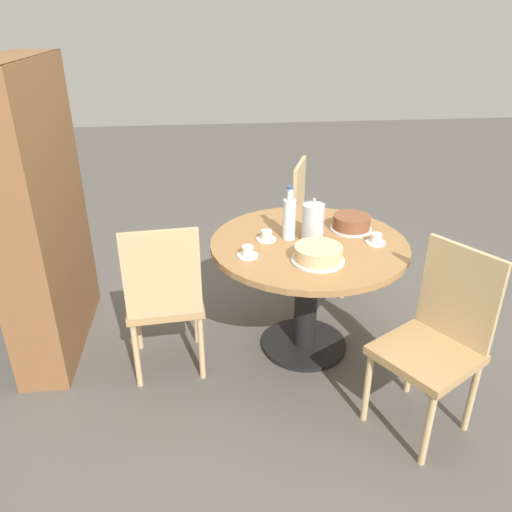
# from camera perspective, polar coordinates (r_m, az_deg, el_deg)

# --- Properties ---
(ground_plane) EXTENTS (14.00, 14.00, 0.00)m
(ground_plane) POSITION_cam_1_polar(r_m,az_deg,el_deg) (3.26, 5.46, -10.15)
(ground_plane) COLOR #56514C
(dining_table) EXTENTS (1.14, 1.14, 0.73)m
(dining_table) POSITION_cam_1_polar(r_m,az_deg,el_deg) (2.96, 5.92, -1.40)
(dining_table) COLOR black
(dining_table) RESTS_ON ground_plane
(chair_a) EXTENTS (0.45, 0.45, 0.96)m
(chair_a) POSITION_cam_1_polar(r_m,az_deg,el_deg) (2.82, -10.42, -4.55)
(chair_a) COLOR tan
(chair_a) RESTS_ON ground_plane
(chair_b) EXTENTS (0.58, 0.58, 0.96)m
(chair_b) POSITION_cam_1_polar(r_m,az_deg,el_deg) (2.59, 19.89, -8.91)
(chair_b) COLOR tan
(chair_b) RESTS_ON ground_plane
(chair_c) EXTENTS (0.54, 0.54, 0.96)m
(chair_c) POSITION_cam_1_polar(r_m,az_deg,el_deg) (3.76, 6.77, 3.78)
(chair_c) COLOR tan
(chair_c) RESTS_ON ground_plane
(bookshelf) EXTENTS (1.02, 0.28, 1.72)m
(bookshelf) POSITION_cam_1_polar(r_m,az_deg,el_deg) (3.15, -22.98, 4.14)
(bookshelf) COLOR brown
(bookshelf) RESTS_ON ground_plane
(coffee_pot) EXTENTS (0.13, 0.13, 0.26)m
(coffee_pot) POSITION_cam_1_polar(r_m,az_deg,el_deg) (2.86, 6.54, 3.96)
(coffee_pot) COLOR silver
(coffee_pot) RESTS_ON dining_table
(water_bottle) EXTENTS (0.07, 0.07, 0.32)m
(water_bottle) POSITION_cam_1_polar(r_m,az_deg,el_deg) (2.87, 3.82, 4.39)
(water_bottle) COLOR silver
(water_bottle) RESTS_ON dining_table
(cake_main) EXTENTS (0.28, 0.28, 0.09)m
(cake_main) POSITION_cam_1_polar(r_m,az_deg,el_deg) (2.65, 7.12, 0.22)
(cake_main) COLOR silver
(cake_main) RESTS_ON dining_table
(cake_second) EXTENTS (0.25, 0.25, 0.09)m
(cake_second) POSITION_cam_1_polar(r_m,az_deg,el_deg) (3.07, 10.86, 3.73)
(cake_second) COLOR silver
(cake_second) RESTS_ON dining_table
(cup_a) EXTENTS (0.12, 0.12, 0.06)m
(cup_a) POSITION_cam_1_polar(r_m,az_deg,el_deg) (2.88, 1.19, 2.27)
(cup_a) COLOR silver
(cup_a) RESTS_ON dining_table
(cup_b) EXTENTS (0.12, 0.12, 0.06)m
(cup_b) POSITION_cam_1_polar(r_m,az_deg,el_deg) (2.92, 13.56, 1.85)
(cup_b) COLOR silver
(cup_b) RESTS_ON dining_table
(cup_c) EXTENTS (0.12, 0.12, 0.06)m
(cup_c) POSITION_cam_1_polar(r_m,az_deg,el_deg) (2.69, -0.96, 0.44)
(cup_c) COLOR silver
(cup_c) RESTS_ON dining_table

